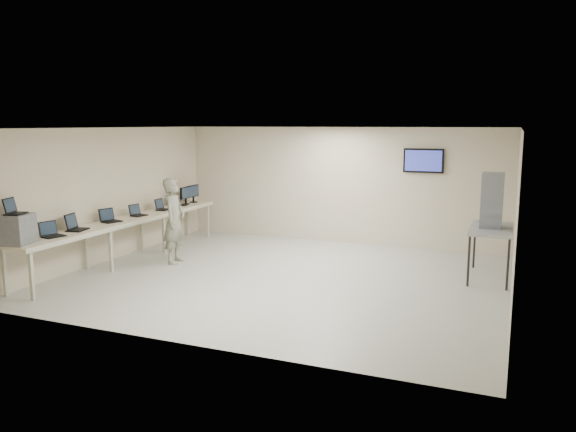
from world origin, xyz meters
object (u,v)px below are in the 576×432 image
at_px(equipment_box, 17,229).
at_px(workbench, 127,222).
at_px(side_table, 491,231).
at_px(soldier, 174,221).

bearing_deg(equipment_box, workbench, 75.62).
relative_size(equipment_box, side_table, 0.31).
bearing_deg(workbench, equipment_box, -91.31).
distance_m(equipment_box, side_table, 8.36).
height_order(equipment_box, side_table, equipment_box).
height_order(workbench, soldier, soldier).
bearing_deg(workbench, soldier, 11.83).
relative_size(soldier, side_table, 1.10).
xyz_separation_m(soldier, side_table, (6.16, 1.19, 0.01)).
height_order(equipment_box, soldier, soldier).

